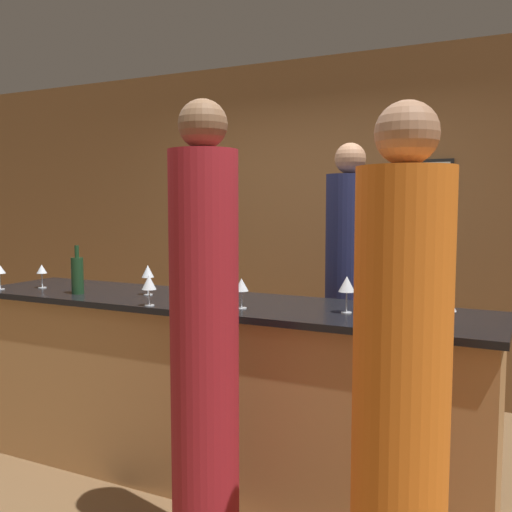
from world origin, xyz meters
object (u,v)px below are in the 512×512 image
object	(u,v)px
guest_1	(205,349)
wine_bottle_0	(77,275)
bartender	(348,307)
guest_0	(401,404)

from	to	relation	value
guest_1	wine_bottle_0	world-z (taller)	guest_1
bartender	wine_bottle_0	world-z (taller)	bartender
bartender	guest_0	bearing A→B (deg)	112.92
wine_bottle_0	guest_0	bearing A→B (deg)	-18.04
wine_bottle_0	guest_1	bearing A→B (deg)	-23.65
bartender	guest_0	distance (m)	1.67
guest_0	guest_1	xyz separation A→B (m)	(-0.86, 0.15, 0.06)
guest_0	wine_bottle_0	xyz separation A→B (m)	(-2.07, 0.67, 0.25)
guest_1	wine_bottle_0	bearing A→B (deg)	156.35
bartender	wine_bottle_0	size ratio (longest dim) A/B	6.66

